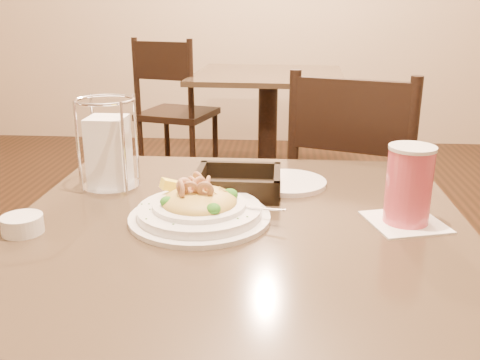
# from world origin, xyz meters

# --- Properties ---
(main_table) EXTENTS (0.90, 0.90, 0.72)m
(main_table) POSITION_xyz_m (0.00, 0.00, 0.49)
(main_table) COLOR black
(main_table) RESTS_ON ground
(background_table) EXTENTS (0.94, 0.94, 0.72)m
(background_table) POSITION_xyz_m (-0.01, 2.35, 0.49)
(background_table) COLOR black
(background_table) RESTS_ON ground
(dining_chair_near) EXTENTS (0.54, 0.54, 0.93)m
(dining_chair_near) POSITION_xyz_m (0.33, 0.76, 0.50)
(dining_chair_near) COLOR black
(dining_chair_near) RESTS_ON ground
(dining_chair_far) EXTENTS (0.52, 0.52, 0.93)m
(dining_chair_far) POSITION_xyz_m (-0.60, 2.30, 0.50)
(dining_chair_far) COLOR black
(dining_chair_far) RESTS_ON ground
(pasta_bowl) EXTENTS (0.31, 0.28, 0.09)m
(pasta_bowl) POSITION_xyz_m (-0.08, 0.00, 0.74)
(pasta_bowl) COLOR white
(pasta_bowl) RESTS_ON main_table
(drink_glass) EXTENTS (0.17, 0.17, 0.16)m
(drink_glass) POSITION_xyz_m (0.32, 0.02, 0.79)
(drink_glass) COLOR white
(drink_glass) RESTS_ON main_table
(bread_basket) EXTENTS (0.19, 0.15, 0.05)m
(bread_basket) POSITION_xyz_m (-0.02, 0.17, 0.73)
(bread_basket) COLOR black
(bread_basket) RESTS_ON main_table
(napkin_caddy) EXTENTS (0.13, 0.13, 0.21)m
(napkin_caddy) POSITION_xyz_m (-0.31, 0.18, 0.81)
(napkin_caddy) COLOR silver
(napkin_caddy) RESTS_ON main_table
(side_plate) EXTENTS (0.19, 0.19, 0.01)m
(side_plate) POSITION_xyz_m (0.10, 0.23, 0.72)
(side_plate) COLOR white
(side_plate) RESTS_ON main_table
(butter_ramekin) EXTENTS (0.08, 0.08, 0.03)m
(butter_ramekin) POSITION_xyz_m (-0.40, -0.08, 0.73)
(butter_ramekin) COLOR white
(butter_ramekin) RESTS_ON main_table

